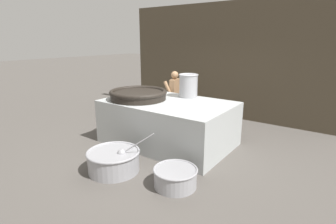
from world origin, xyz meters
TOP-DOWN VIEW (x-y plane):
  - ground_plane at (0.00, 0.00)m, footprint 60.00×60.00m
  - back_wall at (0.00, 3.05)m, footprint 6.83×0.24m
  - hearth_platform at (0.00, 0.00)m, footprint 2.94×1.89m
  - giant_wok_near at (-0.72, -0.23)m, footprint 1.38×1.38m
  - stock_pot at (0.13, 0.69)m, footprint 0.48×0.48m
  - cook at (-0.74, 1.35)m, footprint 0.44×0.62m
  - prep_bowl_vegetables at (-0.01, -1.75)m, footprint 1.24×1.01m
  - prep_bowl_meat at (1.24, -1.53)m, footprint 0.76×0.76m

SIDE VIEW (x-z plane):
  - ground_plane at x=0.00m, z-range 0.00..0.00m
  - prep_bowl_meat at x=1.24m, z-range 0.02..0.35m
  - prep_bowl_vegetables at x=-0.01m, z-range -0.18..0.64m
  - hearth_platform at x=0.00m, z-range 0.00..1.03m
  - cook at x=-0.74m, z-range 0.06..1.62m
  - giant_wok_near at x=-0.72m, z-range 1.04..1.27m
  - stock_pot at x=0.13m, z-range 1.04..1.62m
  - back_wall at x=0.00m, z-range 0.00..3.54m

